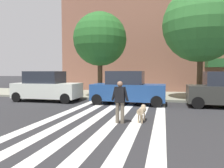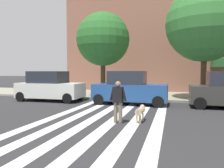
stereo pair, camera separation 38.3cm
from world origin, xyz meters
name	(u,v)px [view 1 (the left image)]	position (x,y,z in m)	size (l,w,h in m)	color
ground_plane	(122,129)	(0.00, 7.08, 0.00)	(160.00, 160.00, 0.00)	#2B2B2D
sidewalk_far	(146,95)	(0.00, 17.15, 0.07)	(80.00, 6.00, 0.15)	gray
crosswalk_stripes	(96,127)	(-0.99, 7.08, 0.00)	(4.95, 13.55, 0.01)	silver
parked_car_near_curb	(47,87)	(-6.38, 12.75, 0.97)	(4.47, 2.09, 2.04)	silver
parked_car_behind_first	(128,89)	(-0.78, 12.75, 0.96)	(4.51, 1.95, 2.05)	navy
street_tree_nearest	(100,39)	(-3.26, 14.99, 4.41)	(3.96, 3.96, 6.25)	#4C3823
street_tree_middle	(201,24)	(3.74, 15.11, 5.17)	(5.05, 5.05, 7.55)	#4C3823
pedestrian_dog_walker	(120,100)	(-0.25, 7.84, 0.93)	(0.71, 0.27, 1.64)	#6B6051
dog_on_leash	(142,111)	(0.55, 8.30, 0.44)	(0.32, 1.04, 0.65)	tan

